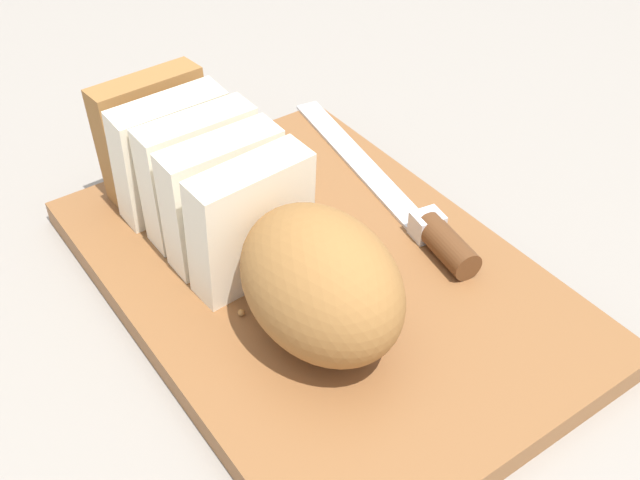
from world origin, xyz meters
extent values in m
plane|color=gray|center=(0.00, 0.00, 0.00)|extent=(3.00, 3.00, 0.00)
cube|color=brown|center=(0.00, 0.00, 0.01)|extent=(0.40, 0.28, 0.02)
ellipsoid|color=#996633|center=(-0.06, 0.04, 0.07)|extent=(0.13, 0.10, 0.10)
cube|color=#F2E8CC|center=(0.02, 0.04, 0.07)|extent=(0.04, 0.09, 0.10)
cube|color=#F2E8CC|center=(0.06, 0.04, 0.07)|extent=(0.03, 0.09, 0.10)
cube|color=#F2E8CC|center=(0.10, 0.04, 0.07)|extent=(0.03, 0.09, 0.10)
cube|color=#F2E8CC|center=(0.13, 0.05, 0.07)|extent=(0.04, 0.09, 0.10)
cube|color=#996633|center=(0.17, 0.05, 0.07)|extent=(0.04, 0.09, 0.10)
cube|color=silver|center=(0.09, -0.11, 0.02)|extent=(0.22, 0.06, 0.00)
cylinder|color=#593319|center=(-0.04, -0.09, 0.03)|extent=(0.06, 0.03, 0.02)
cube|color=silver|center=(-0.01, -0.09, 0.03)|extent=(0.02, 0.03, 0.02)
sphere|color=#A8753D|center=(-0.06, 0.01, 0.02)|extent=(0.01, 0.01, 0.01)
sphere|color=#A8753D|center=(-0.06, -0.03, 0.02)|extent=(0.00, 0.00, 0.00)
sphere|color=#A8753D|center=(-0.01, 0.07, 0.02)|extent=(0.01, 0.01, 0.01)
sphere|color=#A8753D|center=(0.03, 0.02, 0.02)|extent=(0.01, 0.01, 0.01)
camera|label=1|loc=(-0.36, 0.25, 0.42)|focal=44.04mm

